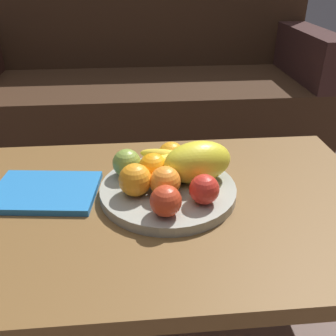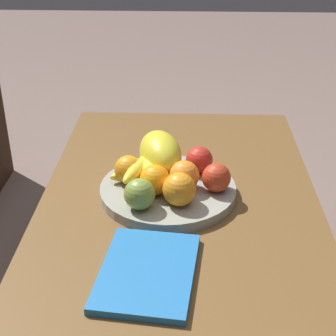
# 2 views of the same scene
# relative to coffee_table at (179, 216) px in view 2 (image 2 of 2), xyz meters

# --- Properties ---
(ground_plane) EXTENTS (8.00, 8.00, 0.00)m
(ground_plane) POSITION_rel_coffee_table_xyz_m (0.00, 0.00, -0.36)
(ground_plane) COLOR #766158
(coffee_table) EXTENTS (1.09, 0.67, 0.40)m
(coffee_table) POSITION_rel_coffee_table_xyz_m (0.00, 0.00, 0.00)
(coffee_table) COLOR brown
(coffee_table) RESTS_ON ground_plane
(fruit_bowl) EXTENTS (0.33, 0.33, 0.03)m
(fruit_bowl) POSITION_rel_coffee_table_xyz_m (0.03, 0.03, 0.05)
(fruit_bowl) COLOR #9A9C8E
(fruit_bowl) RESTS_ON coffee_table
(melon_large_front) EXTENTS (0.19, 0.14, 0.10)m
(melon_large_front) POSITION_rel_coffee_table_xyz_m (0.10, 0.05, 0.12)
(melon_large_front) COLOR yellow
(melon_large_front) RESTS_ON fruit_bowl
(orange_front) EXTENTS (0.07, 0.07, 0.07)m
(orange_front) POSITION_rel_coffee_table_xyz_m (-0.01, 0.06, 0.10)
(orange_front) COLOR orange
(orange_front) RESTS_ON fruit_bowl
(orange_left) EXTENTS (0.07, 0.07, 0.07)m
(orange_left) POSITION_rel_coffee_table_xyz_m (0.04, 0.13, 0.10)
(orange_left) COLOR orange
(orange_left) RESTS_ON fruit_bowl
(orange_right) EXTENTS (0.08, 0.08, 0.08)m
(orange_right) POSITION_rel_coffee_table_xyz_m (-0.05, 0.00, 0.11)
(orange_right) COLOR orange
(orange_right) RESTS_ON fruit_bowl
(orange_back) EXTENTS (0.07, 0.07, 0.07)m
(orange_back) POSITION_rel_coffee_table_xyz_m (0.02, -0.01, 0.10)
(orange_back) COLOR orange
(orange_back) RESTS_ON fruit_bowl
(apple_front) EXTENTS (0.07, 0.07, 0.07)m
(apple_front) POSITION_rel_coffee_table_xyz_m (-0.07, 0.09, 0.10)
(apple_front) COLOR olive
(apple_front) RESTS_ON fruit_bowl
(apple_left) EXTENTS (0.07, 0.07, 0.07)m
(apple_left) POSITION_rel_coffee_table_xyz_m (0.10, -0.05, 0.10)
(apple_left) COLOR red
(apple_left) RESTS_ON fruit_bowl
(apple_right) EXTENTS (0.07, 0.07, 0.07)m
(apple_right) POSITION_rel_coffee_table_xyz_m (0.01, -0.09, 0.10)
(apple_right) COLOR red
(apple_right) RESTS_ON fruit_bowl
(banana_bunch) EXTENTS (0.17, 0.17, 0.06)m
(banana_bunch) POSITION_rel_coffee_table_xyz_m (0.04, 0.09, 0.09)
(banana_bunch) COLOR yellow
(banana_bunch) RESTS_ON fruit_bowl
(magazine) EXTENTS (0.27, 0.21, 0.02)m
(magazine) POSITION_rel_coffee_table_xyz_m (-0.27, 0.06, 0.05)
(magazine) COLOR #2470B8
(magazine) RESTS_ON coffee_table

